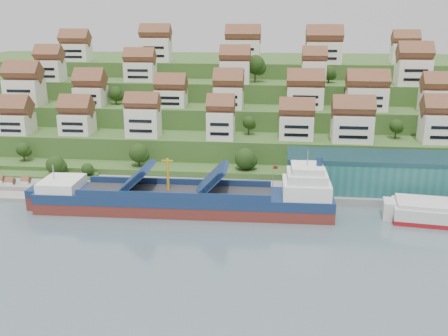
# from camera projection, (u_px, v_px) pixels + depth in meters

# --- Properties ---
(ground) EXTENTS (300.00, 300.00, 0.00)m
(ground) POSITION_uv_depth(u_px,v_px,m) (202.00, 212.00, 130.27)
(ground) COLOR slate
(ground) RESTS_ON ground
(quay) EXTENTS (180.00, 14.00, 2.20)m
(quay) POSITION_uv_depth(u_px,v_px,m) (280.00, 192.00, 142.18)
(quay) COLOR gray
(quay) RESTS_ON ground
(pebble_beach) EXTENTS (45.00, 20.00, 1.00)m
(pebble_beach) POSITION_uv_depth(u_px,v_px,m) (15.00, 188.00, 147.50)
(pebble_beach) COLOR gray
(pebble_beach) RESTS_ON ground
(hillside) EXTENTS (260.00, 128.00, 31.00)m
(hillside) POSITION_uv_depth(u_px,v_px,m) (236.00, 105.00, 225.76)
(hillside) COLOR #2D4C1E
(hillside) RESTS_ON ground
(hillside_village) EXTENTS (155.46, 61.76, 29.78)m
(hillside_village) POSITION_uv_depth(u_px,v_px,m) (233.00, 87.00, 180.98)
(hillside_village) COLOR white
(hillside_village) RESTS_ON ground
(hillside_trees) EXTENTS (142.38, 62.60, 32.38)m
(hillside_trees) POSITION_uv_depth(u_px,v_px,m) (218.00, 110.00, 171.25)
(hillside_trees) COLOR #233E14
(hillside_trees) RESTS_ON ground
(warehouse) EXTENTS (60.00, 15.00, 10.00)m
(warehouse) POSITION_uv_depth(u_px,v_px,m) (395.00, 173.00, 139.04)
(warehouse) COLOR #246361
(warehouse) RESTS_ON quay
(flagpole) EXTENTS (1.28, 0.16, 8.00)m
(flagpole) POSITION_uv_depth(u_px,v_px,m) (273.00, 178.00, 135.94)
(flagpole) COLOR gray
(flagpole) RESTS_ON quay
(beach_huts) EXTENTS (14.40, 3.70, 2.20)m
(beach_huts) POSITION_uv_depth(u_px,v_px,m) (5.00, 184.00, 146.05)
(beach_huts) COLOR white
(beach_huts) RESTS_ON pebble_beach
(cargo_ship) EXTENTS (76.99, 13.44, 17.01)m
(cargo_ship) POSITION_uv_depth(u_px,v_px,m) (192.00, 200.00, 129.67)
(cargo_ship) COLOR maroon
(cargo_ship) RESTS_ON ground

